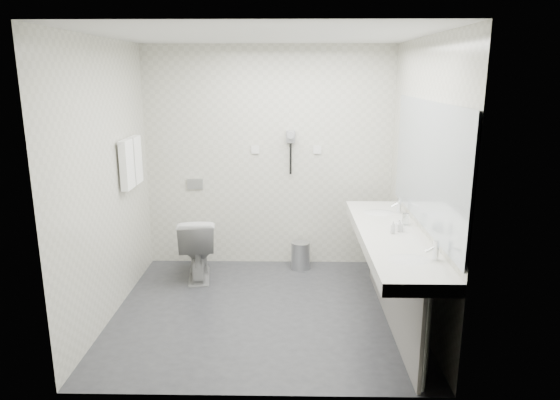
{
  "coord_description": "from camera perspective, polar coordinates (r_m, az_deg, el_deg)",
  "views": [
    {
      "loc": [
        0.23,
        -4.41,
        2.2
      ],
      "look_at": [
        0.15,
        0.15,
        1.05
      ],
      "focal_mm": 32.6,
      "sensor_mm": 36.0,
      "label": 1
    }
  ],
  "objects": [
    {
      "name": "wall_right",
      "position": [
        4.66,
        15.53,
        1.86
      ],
      "size": [
        0.0,
        2.6,
        2.6
      ],
      "primitive_type": "plane",
      "rotation": [
        1.57,
        0.0,
        -1.57
      ],
      "color": "beige",
      "rests_on": "floor"
    },
    {
      "name": "switch_plate_a",
      "position": [
        5.77,
        -2.79,
        5.67
      ],
      "size": [
        0.09,
        0.02,
        0.09
      ],
      "primitive_type": "cube",
      "color": "silver",
      "rests_on": "wall_back"
    },
    {
      "name": "wall_back",
      "position": [
        5.79,
        -1.28,
        4.71
      ],
      "size": [
        2.8,
        0.0,
        2.8
      ],
      "primitive_type": "plane",
      "rotation": [
        1.57,
        0.0,
        0.0
      ],
      "color": "beige",
      "rests_on": "floor"
    },
    {
      "name": "dryer_cord",
      "position": [
        5.75,
        1.2,
        4.63
      ],
      "size": [
        0.02,
        0.02,
        0.35
      ],
      "primitive_type": "cylinder",
      "color": "black",
      "rests_on": "dryer_cradle"
    },
    {
      "name": "towel_far",
      "position": [
        5.41,
        -15.93,
        4.35
      ],
      "size": [
        0.07,
        0.24,
        0.48
      ],
      "primitive_type": "cube",
      "color": "white",
      "rests_on": "towel_rail"
    },
    {
      "name": "wall_left",
      "position": [
        4.8,
        -18.89,
        1.96
      ],
      "size": [
        0.0,
        2.6,
        2.6
      ],
      "primitive_type": "plane",
      "rotation": [
        1.57,
        0.0,
        1.57
      ],
      "color": "beige",
      "rests_on": "floor"
    },
    {
      "name": "vanity_post_near",
      "position": [
        3.78,
        16.0,
        -15.33
      ],
      "size": [
        0.06,
        0.06,
        0.75
      ],
      "primitive_type": "cylinder",
      "color": "silver",
      "rests_on": "floor"
    },
    {
      "name": "flush_plate",
      "position": [
        5.93,
        -9.51,
        1.79
      ],
      "size": [
        0.18,
        0.02,
        0.12
      ],
      "primitive_type": "cube",
      "color": "#B2B5BA",
      "rests_on": "wall_back"
    },
    {
      "name": "dryer_barrel",
      "position": [
        5.65,
        1.22,
        7.34
      ],
      "size": [
        0.08,
        0.14,
        0.08
      ],
      "primitive_type": "cylinder",
      "rotation": [
        1.57,
        0.0,
        0.0
      ],
      "color": "gray",
      "rests_on": "dryer_cradle"
    },
    {
      "name": "vanity_counter",
      "position": [
        4.53,
        12.39,
        -4.21
      ],
      "size": [
        0.55,
        2.2,
        0.1
      ],
      "primitive_type": "cube",
      "color": "silver",
      "rests_on": "floor"
    },
    {
      "name": "vanity_post_far",
      "position": [
        5.64,
        10.69,
        -4.99
      ],
      "size": [
        0.06,
        0.06,
        0.75
      ],
      "primitive_type": "cylinder",
      "color": "silver",
      "rests_on": "floor"
    },
    {
      "name": "pedal_bin",
      "position": [
        5.87,
        2.32,
        -6.3
      ],
      "size": [
        0.27,
        0.27,
        0.3
      ],
      "primitive_type": "cylinder",
      "rotation": [
        0.0,
        0.0,
        -0.28
      ],
      "color": "#B2B5BA",
      "rests_on": "floor"
    },
    {
      "name": "basin_far",
      "position": [
        5.13,
        11.03,
        -1.56
      ],
      "size": [
        0.4,
        0.31,
        0.05
      ],
      "primitive_type": "ellipsoid",
      "color": "silver",
      "rests_on": "vanity_counter"
    },
    {
      "name": "dryer_cradle",
      "position": [
        5.72,
        1.21,
        7.12
      ],
      "size": [
        0.1,
        0.04,
        0.14
      ],
      "primitive_type": "cube",
      "color": "gray",
      "rests_on": "wall_back"
    },
    {
      "name": "soap_bottle_b",
      "position": [
        4.62,
        13.23,
        -2.66
      ],
      "size": [
        0.09,
        0.09,
        0.08
      ],
      "primitive_type": "imported",
      "rotation": [
        0.0,
        0.0,
        -0.84
      ],
      "color": "beige",
      "rests_on": "vanity_counter"
    },
    {
      "name": "glass_left",
      "position": [
        4.76,
        13.9,
        -2.11
      ],
      "size": [
        0.06,
        0.06,
        0.1
      ],
      "primitive_type": "cylinder",
      "rotation": [
        0.0,
        0.0,
        -0.06
      ],
      "color": "silver",
      "rests_on": "vanity_counter"
    },
    {
      "name": "faucet_near",
      "position": [
        3.94,
        17.09,
        -5.41
      ],
      "size": [
        0.04,
        0.04,
        0.15
      ],
      "primitive_type": "cylinder",
      "color": "silver",
      "rests_on": "vanity_counter"
    },
    {
      "name": "switch_plate_b",
      "position": [
        5.77,
        4.2,
        5.64
      ],
      "size": [
        0.09,
        0.02,
        0.09
      ],
      "primitive_type": "cube",
      "color": "silver",
      "rests_on": "wall_back"
    },
    {
      "name": "toilet",
      "position": [
        5.63,
        -9.25,
        -5.24
      ],
      "size": [
        0.49,
        0.74,
        0.7
      ],
      "primitive_type": "imported",
      "rotation": [
        0.0,
        0.0,
        3.29
      ],
      "color": "silver",
      "rests_on": "floor"
    },
    {
      "name": "vanity_panel",
      "position": [
        4.68,
        12.42,
        -9.15
      ],
      "size": [
        0.03,
        2.15,
        0.75
      ],
      "primitive_type": "cube",
      "color": "gray",
      "rests_on": "floor"
    },
    {
      "name": "floor",
      "position": [
        4.94,
        -1.81,
        -12.33
      ],
      "size": [
        2.8,
        2.8,
        0.0
      ],
      "primitive_type": "plane",
      "color": "#2B2C31",
      "rests_on": "ground"
    },
    {
      "name": "soap_bottle_a",
      "position": [
        4.54,
        13.28,
        -2.8
      ],
      "size": [
        0.06,
        0.06,
        0.11
      ],
      "primitive_type": "imported",
      "rotation": [
        0.0,
        0.0,
        0.1
      ],
      "color": "beige",
      "rests_on": "vanity_counter"
    },
    {
      "name": "faucet_far",
      "position": [
        5.14,
        13.21,
        -0.59
      ],
      "size": [
        0.04,
        0.04,
        0.15
      ],
      "primitive_type": "cylinder",
      "color": "silver",
      "rests_on": "vanity_counter"
    },
    {
      "name": "ceiling",
      "position": [
        4.43,
        -2.08,
        18.03
      ],
      "size": [
        2.8,
        2.8,
        0.0
      ],
      "primitive_type": "plane",
      "rotation": [
        3.14,
        0.0,
        0.0
      ],
      "color": "silver",
      "rests_on": "wall_back"
    },
    {
      "name": "bin_lid",
      "position": [
        5.82,
        2.33,
        -4.84
      ],
      "size": [
        0.22,
        0.22,
        0.02
      ],
      "primitive_type": "cylinder",
      "color": "#B2B5BA",
      "rests_on": "pedal_bin"
    },
    {
      "name": "towel_rail",
      "position": [
        5.25,
        -16.63,
        6.45
      ],
      "size": [
        0.02,
        0.62,
        0.02
      ],
      "primitive_type": "cylinder",
      "rotation": [
        1.57,
        0.0,
        0.0
      ],
      "color": "silver",
      "rests_on": "wall_left"
    },
    {
      "name": "basin_near",
      "position": [
        3.92,
        14.24,
        -6.71
      ],
      "size": [
        0.4,
        0.31,
        0.05
      ],
      "primitive_type": "ellipsoid",
      "color": "silver",
      "rests_on": "vanity_counter"
    },
    {
      "name": "wall_front",
      "position": [
        3.26,
        -3.1,
        -2.82
      ],
      "size": [
        2.8,
        0.0,
        2.8
      ],
      "primitive_type": "plane",
      "rotation": [
        -1.57,
        0.0,
        0.0
      ],
      "color": "beige",
      "rests_on": "floor"
    },
    {
      "name": "soap_bottle_c",
      "position": [
        4.47,
        12.54,
        -3.0
      ],
      "size": [
        0.06,
        0.06,
        0.12
      ],
      "primitive_type": "imported",
      "rotation": [
        0.0,
        0.0,
        -0.34
      ],
      "color": "beige",
      "rests_on": "vanity_counter"
    },
    {
      "name": "mirror",
      "position": [
        4.43,
        16.14,
        3.84
      ],
      "size": [
        0.02,
        2.2,
        1.05
      ],
      "primitive_type": "cube",
      "color": "#B2BCC6",
      "rests_on": "wall_right"
    },
    {
      "name": "towel_near",
      "position": [
        5.15,
        -16.81,
        3.81
      ],
      "size": [
        0.07,
        0.24,
        0.48
      ],
      "primitive_type": "cube",
      "color": "white",
      "rests_on": "towel_rail"
    }
  ]
}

